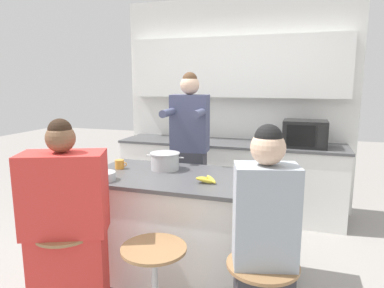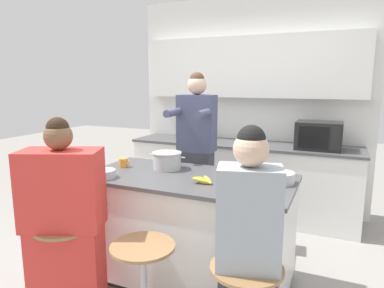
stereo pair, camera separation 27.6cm
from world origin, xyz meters
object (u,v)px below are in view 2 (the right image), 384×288
at_px(person_seated_near, 247,261).
at_px(coffee_cup_near, 123,163).
at_px(bar_stool_leftmost, 66,260).
at_px(kitchen_island, 188,228).
at_px(banana_bunch, 203,180).
at_px(microwave, 319,135).
at_px(potted_plant, 189,130).
at_px(cooking_pot, 167,160).
at_px(bar_stool_center, 144,282).
at_px(person_wrapped_blanket, 64,223).
at_px(juice_carton, 252,179).
at_px(person_cooking, 197,158).
at_px(fruit_bowl, 279,178).

relative_size(person_seated_near, coffee_cup_near, 12.85).
bearing_deg(bar_stool_leftmost, kitchen_island, 45.38).
xyz_separation_m(person_seated_near, banana_bunch, (-0.49, 0.56, 0.26)).
relative_size(microwave, potted_plant, 2.02).
xyz_separation_m(banana_bunch, microwave, (0.70, 1.70, 0.14)).
bearing_deg(cooking_pot, bar_stool_center, -72.50).
xyz_separation_m(kitchen_island, cooking_pot, (-0.27, 0.15, 0.52)).
distance_m(person_wrapped_blanket, cooking_pot, 0.97).
bearing_deg(potted_plant, cooking_pot, -73.26).
bearing_deg(microwave, juice_carton, -99.79).
bearing_deg(person_seated_near, person_cooking, 107.53).
bearing_deg(person_seated_near, bar_stool_leftmost, 164.76).
bearing_deg(cooking_pot, juice_carton, -22.90).
height_order(bar_stool_leftmost, microwave, microwave).
relative_size(kitchen_island, microwave, 3.45).
distance_m(kitchen_island, bar_stool_center, 0.70).
xyz_separation_m(bar_stool_center, juice_carton, (0.57, 0.49, 0.62)).
height_order(person_seated_near, microwave, person_seated_near).
bearing_deg(person_seated_near, potted_plant, 105.95).
height_order(person_wrapped_blanket, microwave, person_wrapped_blanket).
bearing_deg(bar_stool_leftmost, person_cooking, 72.93).
distance_m(juice_carton, potted_plant, 2.22).
distance_m(kitchen_island, bar_stool_leftmost, 0.96).
distance_m(person_wrapped_blanket, microwave, 2.76).
distance_m(bar_stool_center, juice_carton, 0.98).
distance_m(kitchen_island, coffee_cup_near, 0.81).
relative_size(person_cooking, banana_bunch, 9.84).
height_order(person_cooking, fruit_bowl, person_cooking).
xyz_separation_m(person_wrapped_blanket, juice_carton, (1.22, 0.48, 0.33)).
xyz_separation_m(coffee_cup_near, juice_carton, (1.23, -0.26, 0.06)).
bearing_deg(potted_plant, bar_stool_center, -72.98).
xyz_separation_m(kitchen_island, juice_carton, (0.57, -0.20, 0.54)).
bearing_deg(banana_bunch, kitchen_island, 144.89).
height_order(kitchen_island, fruit_bowl, fruit_bowl).
bearing_deg(banana_bunch, fruit_bowl, 24.54).
height_order(fruit_bowl, juice_carton, juice_carton).
distance_m(bar_stool_leftmost, juice_carton, 1.47).
height_order(bar_stool_leftmost, person_cooking, person_cooking).
distance_m(coffee_cup_near, potted_plant, 1.56).
bearing_deg(coffee_cup_near, banana_bunch, -12.34).
bearing_deg(person_cooking, bar_stool_leftmost, -111.58).
distance_m(bar_stool_center, cooking_pot, 1.07).
bearing_deg(cooking_pot, person_cooking, 86.85).
bearing_deg(kitchen_island, fruit_bowl, 8.86).
xyz_separation_m(kitchen_island, person_cooking, (-0.23, 0.74, 0.42)).
xyz_separation_m(person_cooking, potted_plant, (-0.47, 0.88, 0.16)).
relative_size(bar_stool_leftmost, person_cooking, 0.36).
xyz_separation_m(microwave, potted_plant, (-1.59, 0.04, -0.03)).
bearing_deg(cooking_pot, bar_stool_leftmost, -115.86).
relative_size(person_wrapped_blanket, person_seated_near, 0.99).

